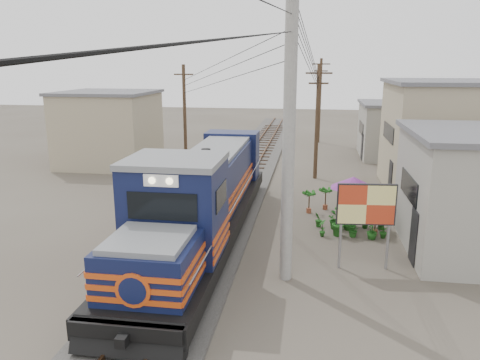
% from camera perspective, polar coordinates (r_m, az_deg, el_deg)
% --- Properties ---
extents(ground, '(120.00, 120.00, 0.00)m').
position_cam_1_polar(ground, '(17.25, -6.23, -10.30)').
color(ground, '#473F35').
rests_on(ground, ground).
extents(ballast, '(3.60, 70.00, 0.16)m').
position_cam_1_polar(ballast, '(26.44, -0.68, -1.30)').
color(ballast, '#595651').
rests_on(ballast, ground).
extents(track, '(1.15, 70.00, 0.12)m').
position_cam_1_polar(track, '(26.40, -0.68, -0.92)').
color(track, '#51331E').
rests_on(track, ground).
extents(locomotive, '(3.04, 16.54, 4.10)m').
position_cam_1_polar(locomotive, '(18.83, -4.49, -2.36)').
color(locomotive, black).
rests_on(locomotive, ground).
extents(utility_pole_main, '(0.40, 0.40, 10.00)m').
position_cam_1_polar(utility_pole_main, '(14.81, 6.00, 5.88)').
color(utility_pole_main, '#9E9B93').
rests_on(utility_pole_main, ground).
extents(wooden_pole_mid, '(1.60, 0.24, 7.00)m').
position_cam_1_polar(wooden_pole_mid, '(29.35, 9.38, 7.21)').
color(wooden_pole_mid, '#4C3826').
rests_on(wooden_pole_mid, ground).
extents(wooden_pole_far, '(1.60, 0.24, 7.50)m').
position_cam_1_polar(wooden_pole_far, '(43.27, 9.70, 9.70)').
color(wooden_pole_far, '#4C3826').
rests_on(wooden_pole_far, ground).
extents(wooden_pole_left, '(1.60, 0.24, 7.00)m').
position_cam_1_polar(wooden_pole_left, '(34.57, -6.76, 8.32)').
color(wooden_pole_left, '#4C3826').
rests_on(wooden_pole_left, ground).
extents(power_lines, '(9.65, 19.00, 3.30)m').
position_cam_1_polar(power_lines, '(24.04, -1.69, 15.20)').
color(power_lines, black).
rests_on(power_lines, ground).
extents(shophouse_mid, '(8.40, 7.35, 6.20)m').
position_cam_1_polar(shophouse_mid, '(28.66, 25.61, 4.71)').
color(shophouse_mid, tan).
rests_on(shophouse_mid, ground).
extents(shophouse_back, '(6.30, 6.30, 4.20)m').
position_cam_1_polar(shophouse_back, '(38.09, 19.09, 5.80)').
color(shophouse_back, gray).
rests_on(shophouse_back, ground).
extents(shophouse_left, '(6.30, 6.30, 5.20)m').
position_cam_1_polar(shophouse_left, '(34.53, -15.68, 6.10)').
color(shophouse_left, tan).
rests_on(shophouse_left, ground).
extents(billboard, '(2.01, 0.31, 3.11)m').
position_cam_1_polar(billboard, '(16.66, 15.14, -3.20)').
color(billboard, '#99999E').
rests_on(billboard, ground).
extents(market_umbrella, '(2.55, 2.55, 2.27)m').
position_cam_1_polar(market_umbrella, '(21.05, 13.65, -0.33)').
color(market_umbrella, black).
rests_on(market_umbrella, ground).
extents(vendor, '(0.58, 0.40, 1.53)m').
position_cam_1_polar(vendor, '(23.17, 15.09, -2.27)').
color(vendor, black).
rests_on(vendor, ground).
extents(plant_nursery, '(3.19, 1.88, 1.14)m').
position_cam_1_polar(plant_nursery, '(20.72, 13.16, -4.93)').
color(plant_nursery, '#1F5E1B').
rests_on(plant_nursery, ground).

